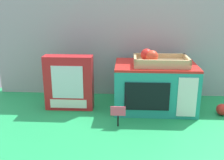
# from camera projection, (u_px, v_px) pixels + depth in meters

# --- Properties ---
(ground_plane) EXTENTS (1.70, 1.70, 0.00)m
(ground_plane) POSITION_uv_depth(u_px,v_px,m) (129.00, 110.00, 1.44)
(ground_plane) COLOR #219E54
(ground_plane) RESTS_ON ground
(display_back_panel) EXTENTS (1.61, 0.03, 0.69)m
(display_back_panel) POSITION_uv_depth(u_px,v_px,m) (130.00, 38.00, 1.58)
(display_back_panel) COLOR #A0A3A8
(display_back_panel) RESTS_ON ground
(toy_microwave) EXTENTS (0.42, 0.28, 0.25)m
(toy_microwave) POSITION_uv_depth(u_px,v_px,m) (155.00, 87.00, 1.43)
(toy_microwave) COLOR teal
(toy_microwave) RESTS_ON ground
(food_groups_crate) EXTENTS (0.27, 0.17, 0.08)m
(food_groups_crate) POSITION_uv_depth(u_px,v_px,m) (158.00, 60.00, 1.36)
(food_groups_crate) COLOR tan
(food_groups_crate) RESTS_ON toy_microwave
(cookie_set_box) EXTENTS (0.25, 0.08, 0.29)m
(cookie_set_box) POSITION_uv_depth(u_px,v_px,m) (69.00, 83.00, 1.43)
(cookie_set_box) COLOR red
(cookie_set_box) RESTS_ON ground
(price_sign) EXTENTS (0.07, 0.01, 0.10)m
(price_sign) POSITION_uv_depth(u_px,v_px,m) (118.00, 113.00, 1.24)
(price_sign) COLOR black
(price_sign) RESTS_ON ground
(loose_toy_apple) EXTENTS (0.06, 0.06, 0.06)m
(loose_toy_apple) POSITION_uv_depth(u_px,v_px,m) (222.00, 109.00, 1.38)
(loose_toy_apple) COLOR red
(loose_toy_apple) RESTS_ON ground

